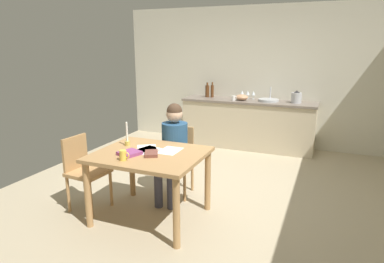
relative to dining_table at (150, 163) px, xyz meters
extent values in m
cube|color=tan|center=(0.34, 0.86, -0.67)|extent=(5.20, 5.20, 0.04)
cube|color=beige|center=(0.34, 3.46, 0.65)|extent=(5.20, 0.12, 2.60)
cube|color=beige|center=(0.34, 3.10, -0.22)|extent=(2.40, 0.60, 0.86)
cube|color=#72665B|center=(0.34, 3.10, 0.23)|extent=(2.44, 0.64, 0.04)
cube|color=tan|center=(0.00, 0.00, 0.09)|extent=(1.14, 0.97, 0.04)
cylinder|color=tan|center=(-0.51, -0.42, -0.29)|extent=(0.07, 0.07, 0.72)
cylinder|color=tan|center=(0.51, -0.42, -0.29)|extent=(0.07, 0.07, 0.72)
cylinder|color=tan|center=(-0.51, 0.42, -0.29)|extent=(0.07, 0.07, 0.72)
cylinder|color=tan|center=(0.51, 0.42, -0.29)|extent=(0.07, 0.07, 0.72)
cube|color=tan|center=(-0.01, 0.66, -0.20)|extent=(0.44, 0.44, 0.04)
cube|color=tan|center=(-0.03, 0.85, 0.01)|extent=(0.36, 0.07, 0.40)
cylinder|color=tan|center=(-0.16, 0.48, -0.43)|extent=(0.04, 0.04, 0.44)
cylinder|color=tan|center=(0.18, 0.51, -0.43)|extent=(0.04, 0.04, 0.44)
cylinder|color=tan|center=(-0.20, 0.81, -0.43)|extent=(0.04, 0.04, 0.44)
cylinder|color=tan|center=(0.14, 0.85, -0.43)|extent=(0.04, 0.04, 0.44)
cylinder|color=navy|center=(-0.01, 0.64, 0.05)|extent=(0.35, 0.35, 0.50)
sphere|color=#D8AD8C|center=(-0.01, 0.64, 0.41)|extent=(0.20, 0.20, 0.20)
sphere|color=#473323|center=(-0.01, 0.64, 0.45)|extent=(0.19, 0.19, 0.19)
cylinder|color=#383847|center=(-0.07, 0.45, -0.20)|extent=(0.17, 0.39, 0.13)
cylinder|color=#383847|center=(-0.05, 0.26, -0.42)|extent=(0.10, 0.10, 0.45)
cylinder|color=#383847|center=(0.09, 0.46, -0.20)|extent=(0.17, 0.39, 0.13)
cylinder|color=#383847|center=(0.11, 0.28, -0.42)|extent=(0.10, 0.10, 0.45)
cube|color=tan|center=(-0.77, -0.08, -0.20)|extent=(0.43, 0.43, 0.04)
cube|color=tan|center=(-0.96, -0.07, 0.01)|extent=(0.06, 0.36, 0.40)
cylinder|color=tan|center=(-0.61, -0.27, -0.43)|extent=(0.04, 0.04, 0.44)
cylinder|color=tan|center=(-0.59, 0.07, -0.43)|extent=(0.04, 0.04, 0.44)
cylinder|color=tan|center=(-0.95, -0.24, -0.43)|extent=(0.04, 0.04, 0.44)
cylinder|color=tan|center=(-0.93, 0.10, -0.43)|extent=(0.04, 0.04, 0.44)
cylinder|color=#F2CC4C|center=(-0.12, -0.32, 0.16)|extent=(0.07, 0.07, 0.10)
torus|color=#F2CC4C|center=(-0.08, -0.32, 0.17)|extent=(0.07, 0.01, 0.07)
cylinder|color=gold|center=(-0.37, 0.14, 0.14)|extent=(0.06, 0.06, 0.05)
cylinder|color=white|center=(-0.37, 0.14, 0.27)|extent=(0.02, 0.02, 0.22)
cube|color=brown|center=(0.06, -0.06, 0.13)|extent=(0.21, 0.24, 0.03)
cube|color=#8E4079|center=(-0.16, -0.14, 0.13)|extent=(0.25, 0.26, 0.03)
cube|color=white|center=(-0.08, 0.07, 0.11)|extent=(0.29, 0.35, 0.00)
cube|color=white|center=(0.17, 0.15, 0.11)|extent=(0.21, 0.30, 0.00)
cube|color=white|center=(-0.11, 0.13, 0.11)|extent=(0.34, 0.36, 0.00)
cylinder|color=#B2B7BC|center=(0.70, 3.10, 0.27)|extent=(0.36, 0.36, 0.04)
cylinder|color=silver|center=(0.70, 3.26, 0.37)|extent=(0.02, 0.02, 0.24)
cylinder|color=#593319|center=(-0.50, 3.17, 0.37)|extent=(0.08, 0.08, 0.23)
cylinder|color=#593319|center=(-0.50, 3.17, 0.51)|extent=(0.04, 0.04, 0.06)
cylinder|color=#593319|center=(-0.41, 3.18, 0.37)|extent=(0.06, 0.06, 0.23)
cylinder|color=#593319|center=(-0.41, 3.18, 0.51)|extent=(0.03, 0.03, 0.06)
ellipsoid|color=tan|center=(0.22, 3.04, 0.30)|extent=(0.23, 0.23, 0.11)
cylinder|color=#B7BABF|center=(1.18, 3.10, 0.34)|extent=(0.18, 0.18, 0.18)
cone|color=#262628|center=(1.18, 3.10, 0.45)|extent=(0.11, 0.11, 0.04)
cylinder|color=silver|center=(0.39, 3.25, 0.25)|extent=(0.06, 0.06, 0.00)
cylinder|color=silver|center=(0.39, 3.25, 0.29)|extent=(0.01, 0.01, 0.07)
cone|color=silver|center=(0.39, 3.25, 0.37)|extent=(0.07, 0.07, 0.08)
cylinder|color=silver|center=(0.28, 3.25, 0.25)|extent=(0.06, 0.06, 0.00)
cylinder|color=silver|center=(0.28, 3.25, 0.29)|extent=(0.01, 0.01, 0.07)
cone|color=silver|center=(0.28, 3.25, 0.37)|extent=(0.07, 0.07, 0.08)
cylinder|color=silver|center=(0.17, 3.25, 0.25)|extent=(0.06, 0.06, 0.00)
cylinder|color=silver|center=(0.17, 3.25, 0.29)|extent=(0.01, 0.01, 0.07)
cone|color=silver|center=(0.17, 3.25, 0.37)|extent=(0.07, 0.07, 0.08)
cylinder|color=white|center=(0.09, 2.95, 0.30)|extent=(0.07, 0.07, 0.09)
torus|color=white|center=(0.13, 2.95, 0.30)|extent=(0.06, 0.01, 0.06)
camera|label=1|loc=(1.74, -2.99, 1.22)|focal=31.49mm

